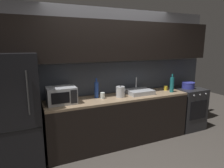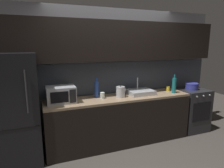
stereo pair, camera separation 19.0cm
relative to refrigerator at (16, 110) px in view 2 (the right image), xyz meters
name	(u,v)px [view 2 (the right image)]	position (x,y,z in m)	size (l,w,h in m)	color
back_wall	(114,60)	(1.72, 0.30, 0.69)	(4.43, 0.44, 2.50)	slate
counter_run	(120,120)	(1.72, 0.00, -0.41)	(2.69, 0.60, 0.90)	black
refrigerator	(16,110)	(0.00, 0.00, 0.00)	(0.68, 0.69, 1.72)	black
oven_range	(191,109)	(3.41, 0.00, -0.41)	(0.60, 0.62, 0.90)	#232326
microwave	(61,94)	(0.68, 0.02, 0.17)	(0.46, 0.35, 0.27)	#A8AAAF
sink_basin	(141,92)	(2.17, 0.03, 0.08)	(0.48, 0.38, 0.30)	#ADAFB5
kettle	(120,92)	(1.72, -0.02, 0.13)	(0.19, 0.16, 0.22)	#B7BABF
wine_bottle_blue	(97,89)	(1.31, 0.11, 0.19)	(0.08, 0.08, 0.35)	#234299
wine_bottle_teal	(174,85)	(2.83, -0.11, 0.19)	(0.08, 0.08, 0.36)	#19666B
mug_clear	(102,95)	(1.39, 0.01, 0.09)	(0.08, 0.08, 0.11)	silver
mug_yellow	(168,89)	(2.82, 0.06, 0.08)	(0.07, 0.07, 0.09)	gold
cooking_pot	(192,86)	(3.38, 0.00, 0.11)	(0.27, 0.27, 0.13)	#333899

